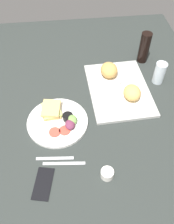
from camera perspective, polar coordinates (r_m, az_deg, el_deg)
name	(u,v)px	position (r cm, az deg, el deg)	size (l,w,h in cm)	color
ground_plane	(81,116)	(124.49, -1.48, -1.01)	(190.00, 150.00, 3.00)	#282D2B
serving_tray	(119,89)	(135.63, 7.63, 5.47)	(45.00, 33.00, 1.60)	#B2B2AD
bread_plate_near	(108,72)	(138.83, 5.16, 9.49)	(19.40, 19.40, 9.13)	white
bread_plate_far	(132,96)	(127.73, 10.79, 3.85)	(19.85, 19.85, 8.65)	white
plate_with_salad	(58,120)	(119.90, -6.96, -1.90)	(30.60, 30.60, 5.40)	white
drinking_glass	(160,73)	(142.11, 17.10, 9.02)	(6.32, 6.32, 12.92)	silver
soda_bottle	(144,48)	(153.24, 13.66, 14.87)	(6.40, 6.40, 19.35)	black
espresso_cup	(107,174)	(104.01, 4.89, -14.61)	(5.60, 5.60, 4.00)	silver
fork	(55,158)	(109.87, -7.76, -10.99)	(17.00, 1.40, 0.50)	#B7B7BC
knife	(64,163)	(108.22, -5.56, -12.21)	(19.00, 1.40, 0.50)	#B7B7BC
cell_phone	(43,183)	(105.32, -10.53, -16.57)	(14.40, 7.20, 0.80)	black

